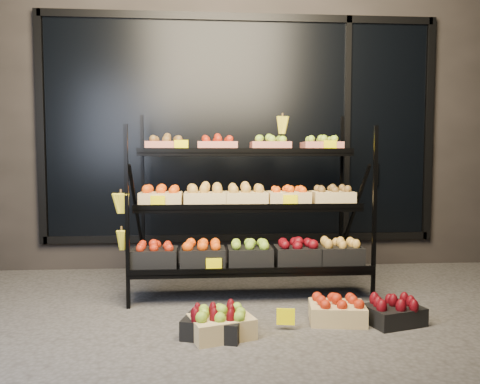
{
  "coord_description": "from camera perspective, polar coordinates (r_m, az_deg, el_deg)",
  "views": [
    {
      "loc": [
        -0.39,
        -3.63,
        1.23
      ],
      "look_at": [
        -0.08,
        0.55,
        0.93
      ],
      "focal_mm": 35.0,
      "sensor_mm": 36.0,
      "label": 1
    }
  ],
  "objects": [
    {
      "name": "tag_floor_b",
      "position": [
        3.48,
        5.59,
        -15.51
      ],
      "size": [
        0.13,
        0.01,
        0.12
      ],
      "primitive_type": "cube",
      "color": "#FFED00",
      "rests_on": "ground"
    },
    {
      "name": "ground",
      "position": [
        3.85,
        1.87,
        -14.48
      ],
      "size": [
        24.0,
        24.0,
        0.0
      ],
      "primitive_type": "plane",
      "color": "#514F4C",
      "rests_on": "ground"
    },
    {
      "name": "tag_floor_a",
      "position": [
        3.44,
        -1.17,
        -15.74
      ],
      "size": [
        0.13,
        0.01,
        0.12
      ],
      "primitive_type": "cube",
      "color": "#FFED00",
      "rests_on": "ground"
    },
    {
      "name": "floor_crate_midleft",
      "position": [
        3.35,
        -3.23,
        -15.63
      ],
      "size": [
        0.47,
        0.39,
        0.2
      ],
      "rotation": [
        0.0,
        0.0,
        -0.28
      ],
      "color": "black",
      "rests_on": "ground"
    },
    {
      "name": "display_rack",
      "position": [
        4.27,
        0.78,
        -1.8
      ],
      "size": [
        2.18,
        1.02,
        1.75
      ],
      "color": "black",
      "rests_on": "ground"
    },
    {
      "name": "building",
      "position": [
        6.25,
        -0.64,
        8.89
      ],
      "size": [
        6.0,
        2.08,
        3.5
      ],
      "color": "#2D2826",
      "rests_on": "ground"
    },
    {
      "name": "floor_crate_right",
      "position": [
        3.76,
        18.25,
        -13.67
      ],
      "size": [
        0.45,
        0.38,
        0.2
      ],
      "rotation": [
        0.0,
        0.0,
        0.28
      ],
      "color": "black",
      "rests_on": "ground"
    },
    {
      "name": "floor_crate_left",
      "position": [
        3.34,
        -2.3,
        -15.66
      ],
      "size": [
        0.49,
        0.42,
        0.21
      ],
      "rotation": [
        0.0,
        0.0,
        0.32
      ],
      "color": "#DEC180",
      "rests_on": "ground"
    },
    {
      "name": "floor_crate_midright",
      "position": [
        3.68,
        11.75,
        -13.86
      ],
      "size": [
        0.45,
        0.36,
        0.2
      ],
      "rotation": [
        0.0,
        0.0,
        -0.15
      ],
      "color": "#DEC180",
      "rests_on": "ground"
    }
  ]
}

